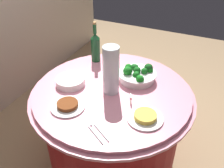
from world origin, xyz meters
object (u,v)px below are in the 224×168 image
at_px(decorative_fruit_vase, 112,72).
at_px(label_placard_front, 106,70).
at_px(broccoli_bowl, 137,75).
at_px(label_placard_rear, 131,98).
at_px(wine_bottle, 95,47).
at_px(plate_stack, 70,81).
at_px(label_placard_mid, 109,64).
at_px(food_plate_stir_fry, 68,106).
at_px(food_plate_fried_egg, 145,117).
at_px(serving_tongs, 98,133).

bearing_deg(decorative_fruit_vase, label_placard_front, 35.60).
relative_size(broccoli_bowl, label_placard_rear, 5.09).
bearing_deg(wine_bottle, plate_stack, 179.51).
xyz_separation_m(wine_bottle, label_placard_mid, (-0.05, -0.15, -0.10)).
height_order(wine_bottle, food_plate_stir_fry, wine_bottle).
bearing_deg(plate_stack, decorative_fruit_vase, -82.05).
bearing_deg(label_placard_front, label_placard_mid, 12.14).
bearing_deg(food_plate_stir_fry, food_plate_fried_egg, -78.22).
height_order(decorative_fruit_vase, label_placard_front, decorative_fruit_vase).
distance_m(broccoli_bowl, label_placard_rear, 0.27).
distance_m(serving_tongs, food_plate_fried_egg, 0.30).
distance_m(broccoli_bowl, decorative_fruit_vase, 0.27).
distance_m(serving_tongs, label_placard_front, 0.63).
height_order(food_plate_stir_fry, food_plate_fried_egg, food_plate_fried_egg).
bearing_deg(serving_tongs, label_placard_rear, -11.15).
bearing_deg(food_plate_stir_fry, broccoli_bowl, -30.98).
bearing_deg(food_plate_fried_egg, decorative_fruit_vase, 60.19).
distance_m(wine_bottle, label_placard_rear, 0.62).
xyz_separation_m(wine_bottle, food_plate_stir_fry, (-0.62, -0.12, -0.11)).
distance_m(decorative_fruit_vase, serving_tongs, 0.44).
bearing_deg(label_placard_rear, decorative_fruit_vase, 70.67).
xyz_separation_m(wine_bottle, food_plate_fried_egg, (-0.52, -0.60, -0.11)).
bearing_deg(wine_bottle, broccoli_bowl, -107.69).
distance_m(broccoli_bowl, serving_tongs, 0.61).
distance_m(label_placard_front, label_placard_rear, 0.39).
xyz_separation_m(serving_tongs, label_placard_rear, (0.34, -0.07, 0.03)).
relative_size(label_placard_mid, label_placard_rear, 1.00).
height_order(plate_stack, wine_bottle, wine_bottle).
relative_size(plate_stack, label_placard_rear, 3.82).
height_order(plate_stack, food_plate_fried_egg, plate_stack).
relative_size(food_plate_fried_egg, label_placard_rear, 4.00).
height_order(broccoli_bowl, decorative_fruit_vase, decorative_fruit_vase).
xyz_separation_m(serving_tongs, food_plate_stir_fry, (0.12, 0.28, 0.01)).
bearing_deg(serving_tongs, wine_bottle, 28.42).
bearing_deg(decorative_fruit_vase, plate_stack, 97.95).
relative_size(plate_stack, label_placard_front, 3.82).
height_order(serving_tongs, food_plate_fried_egg, food_plate_fried_egg).
distance_m(food_plate_stir_fry, label_placard_front, 0.46).
height_order(wine_bottle, label_placard_rear, wine_bottle).
xyz_separation_m(food_plate_fried_egg, label_placard_mid, (0.46, 0.46, 0.01)).
distance_m(wine_bottle, label_placard_front, 0.25).
bearing_deg(food_plate_fried_egg, food_plate_stir_fry, 101.78).
distance_m(decorative_fruit_vase, food_plate_fried_egg, 0.38).
height_order(wine_bottle, decorative_fruit_vase, decorative_fruit_vase).
bearing_deg(broccoli_bowl, serving_tongs, 178.69).
bearing_deg(food_plate_fried_egg, label_placard_front, 50.41).
xyz_separation_m(broccoli_bowl, food_plate_stir_fry, (-0.48, 0.29, -0.03)).
relative_size(broccoli_bowl, wine_bottle, 0.83).
relative_size(decorative_fruit_vase, label_placard_rear, 6.18).
distance_m(food_plate_stir_fry, food_plate_fried_egg, 0.49).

